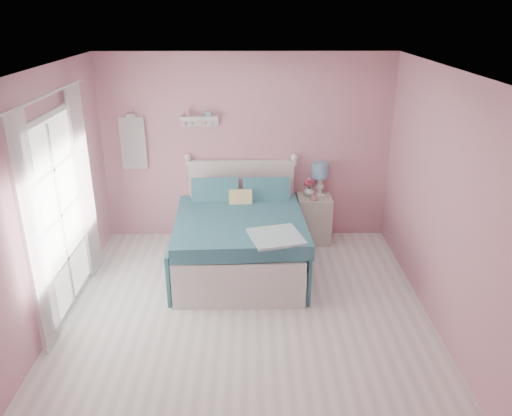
{
  "coord_description": "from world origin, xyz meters",
  "views": [
    {
      "loc": [
        0.07,
        -4.48,
        3.15
      ],
      "look_at": [
        0.12,
        1.2,
        0.84
      ],
      "focal_mm": 35.0,
      "sensor_mm": 36.0,
      "label": 1
    }
  ],
  "objects_px": {
    "bed": "(240,238)",
    "table_lamp": "(320,173)",
    "vase": "(309,191)",
    "teacup": "(314,198)",
    "nightstand": "(314,219)"
  },
  "relations": [
    {
      "from": "bed",
      "to": "nightstand",
      "type": "distance_m",
      "value": 1.27
    },
    {
      "from": "table_lamp",
      "to": "vase",
      "type": "bearing_deg",
      "value": -151.92
    },
    {
      "from": "table_lamp",
      "to": "vase",
      "type": "relative_size",
      "value": 2.81
    },
    {
      "from": "vase",
      "to": "teacup",
      "type": "bearing_deg",
      "value": -71.81
    },
    {
      "from": "teacup",
      "to": "bed",
      "type": "bearing_deg",
      "value": -148.14
    },
    {
      "from": "table_lamp",
      "to": "teacup",
      "type": "relative_size",
      "value": 4.42
    },
    {
      "from": "bed",
      "to": "vase",
      "type": "distance_m",
      "value": 1.27
    },
    {
      "from": "nightstand",
      "to": "bed",
      "type": "bearing_deg",
      "value": -143.96
    },
    {
      "from": "nightstand",
      "to": "table_lamp",
      "type": "height_order",
      "value": "table_lamp"
    },
    {
      "from": "vase",
      "to": "teacup",
      "type": "xyz_separation_m",
      "value": [
        0.05,
        -0.16,
        -0.04
      ]
    },
    {
      "from": "bed",
      "to": "vase",
      "type": "relative_size",
      "value": 12.45
    },
    {
      "from": "bed",
      "to": "table_lamp",
      "type": "xyz_separation_m",
      "value": [
        1.1,
        0.86,
        0.59
      ]
    },
    {
      "from": "nightstand",
      "to": "table_lamp",
      "type": "bearing_deg",
      "value": 56.22
    },
    {
      "from": "vase",
      "to": "teacup",
      "type": "height_order",
      "value": "vase"
    },
    {
      "from": "bed",
      "to": "table_lamp",
      "type": "bearing_deg",
      "value": 35.13
    }
  ]
}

